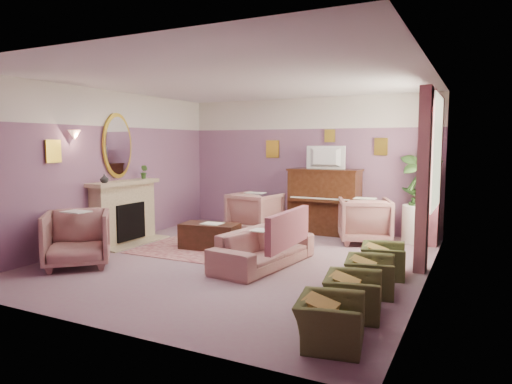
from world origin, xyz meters
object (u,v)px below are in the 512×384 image
at_px(piano, 325,202).
at_px(olive_chair_b, 353,288).
at_px(sofa, 264,241).
at_px(floral_armchair_left, 255,210).
at_px(side_table, 416,224).
at_px(floral_armchair_right, 365,218).
at_px(television, 325,156).
at_px(coffee_table, 210,236).
at_px(olive_chair_a, 330,314).
at_px(olive_chair_c, 370,269).
at_px(olive_chair_d, 383,255).
at_px(floral_armchair_front, 77,236).

xyz_separation_m(piano, olive_chair_b, (1.68, -4.18, -0.36)).
xyz_separation_m(sofa, floral_armchair_left, (-1.25, 2.23, 0.09)).
distance_m(olive_chair_b, side_table, 4.10).
bearing_deg(floral_armchair_right, television, 152.78).
xyz_separation_m(coffee_table, olive_chair_a, (3.04, -2.76, 0.07)).
bearing_deg(television, coffee_table, -121.83).
distance_m(piano, olive_chair_a, 5.28).
bearing_deg(television, olive_chair_c, -63.11).
bearing_deg(olive_chair_d, floral_armchair_front, -159.73).
bearing_deg(olive_chair_c, coffee_table, 159.76).
distance_m(sofa, floral_armchair_right, 2.49).
distance_m(sofa, floral_armchair_left, 2.56).
xyz_separation_m(television, olive_chair_d, (1.68, -2.49, -1.31)).
xyz_separation_m(television, side_table, (1.81, -0.03, -1.25)).
relative_size(television, coffee_table, 0.80).
bearing_deg(coffee_table, olive_chair_a, -42.26).
xyz_separation_m(olive_chair_a, olive_chair_c, (0.00, 1.64, 0.00)).
bearing_deg(floral_armchair_right, floral_armchair_left, -178.66).
bearing_deg(piano, olive_chair_c, -63.45).
height_order(floral_armchair_right, olive_chair_b, floral_armchair_right).
bearing_deg(piano, television, -90.00).
bearing_deg(television, floral_armchair_right, -27.22).
distance_m(floral_armchair_front, olive_chair_a, 4.31).
distance_m(floral_armchair_right, olive_chair_a, 4.52).
distance_m(sofa, side_table, 3.30).
bearing_deg(floral_armchair_front, olive_chair_d, 20.27).
height_order(olive_chair_c, olive_chair_d, same).
bearing_deg(olive_chair_d, side_table, 86.95).
height_order(television, olive_chair_b, television).
distance_m(television, olive_chair_a, 5.39).
bearing_deg(sofa, olive_chair_b, -38.44).
relative_size(piano, olive_chair_a, 2.07).
xyz_separation_m(olive_chair_c, olive_chair_d, (0.00, 0.82, 0.00)).
height_order(coffee_table, sofa, sofa).
bearing_deg(floral_armchair_front, piano, 58.29).
height_order(television, coffee_table, television).
xyz_separation_m(floral_armchair_front, olive_chair_b, (4.21, -0.09, -0.18)).
bearing_deg(piano, coffee_table, -121.25).
relative_size(olive_chair_b, side_table, 0.96).
xyz_separation_m(television, olive_chair_a, (1.68, -4.95, -1.31)).
distance_m(sofa, olive_chair_b, 2.19).
xyz_separation_m(television, coffee_table, (-1.36, -2.19, -1.38)).
height_order(floral_armchair_left, olive_chair_c, floral_armchair_left).
bearing_deg(floral_armchair_right, olive_chair_b, -78.66).
relative_size(sofa, floral_armchair_front, 2.02).
xyz_separation_m(floral_armchair_left, side_table, (3.10, 0.51, -0.12)).
height_order(olive_chair_a, olive_chair_c, same).
bearing_deg(olive_chair_c, floral_armchair_left, 137.00).
bearing_deg(floral_armchair_front, coffee_table, 57.75).
bearing_deg(floral_armchair_front, floral_armchair_right, 45.64).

